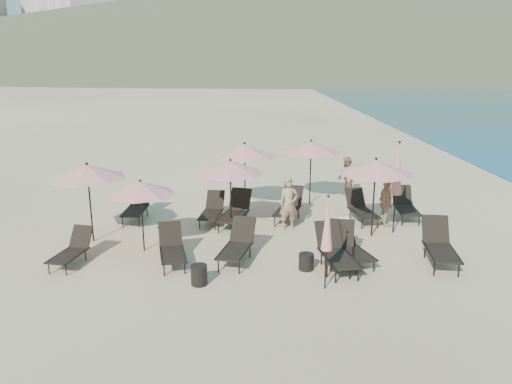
{
  "coord_description": "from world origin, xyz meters",
  "views": [
    {
      "loc": [
        -1.51,
        -11.64,
        5.21
      ],
      "look_at": [
        -1.12,
        3.5,
        1.1
      ],
      "focal_mm": 35.0,
      "sensor_mm": 36.0,
      "label": 1
    }
  ],
  "objects_px": {
    "umbrella_open_4": "(311,147)",
    "beachgoer_b": "(346,177)",
    "lounger_0": "(72,249)",
    "side_table_1": "(306,262)",
    "lounger_5": "(440,245)",
    "lounger_3": "(340,248)",
    "lounger_7": "(212,210)",
    "lounger_1": "(172,247)",
    "lounger_6": "(137,206)",
    "umbrella_open_0": "(140,188)",
    "lounger_10": "(361,208)",
    "umbrella_open_3": "(245,150)",
    "lounger_11": "(405,205)",
    "lounger_12": "(350,244)",
    "lounger_8": "(235,211)",
    "umbrella_closed_1": "(398,170)",
    "umbrella_open_2": "(376,167)",
    "beachgoer_c": "(386,203)",
    "lounger_2": "(237,244)",
    "side_table_0": "(199,275)",
    "beachgoer_a": "(289,204)",
    "umbrella_closed_0": "(327,224)",
    "umbrella_open_5": "(87,172)",
    "umbrella_open_1": "(230,167)",
    "lounger_4": "(336,250)",
    "lounger_9": "(289,206)"
  },
  "relations": [
    {
      "from": "umbrella_closed_0",
      "to": "side_table_0",
      "type": "relative_size",
      "value": 4.66
    },
    {
      "from": "beachgoer_a",
      "to": "umbrella_open_1",
      "type": "bearing_deg",
      "value": 166.24
    },
    {
      "from": "lounger_8",
      "to": "lounger_7",
      "type": "bearing_deg",
      "value": 171.95
    },
    {
      "from": "side_table_1",
      "to": "beachgoer_c",
      "type": "height_order",
      "value": "beachgoer_c"
    },
    {
      "from": "lounger_6",
      "to": "umbrella_closed_0",
      "type": "bearing_deg",
      "value": -41.55
    },
    {
      "from": "lounger_0",
      "to": "lounger_7",
      "type": "xyz_separation_m",
      "value": [
        3.43,
        3.31,
        0.03
      ]
    },
    {
      "from": "umbrella_open_2",
      "to": "side_table_1",
      "type": "relative_size",
      "value": 5.73
    },
    {
      "from": "umbrella_closed_0",
      "to": "beachgoer_c",
      "type": "bearing_deg",
      "value": 59.26
    },
    {
      "from": "lounger_8",
      "to": "umbrella_open_5",
      "type": "xyz_separation_m",
      "value": [
        -4.14,
        -1.31,
        1.59
      ]
    },
    {
      "from": "umbrella_open_5",
      "to": "umbrella_open_3",
      "type": "bearing_deg",
      "value": 32.8
    },
    {
      "from": "umbrella_open_4",
      "to": "beachgoer_a",
      "type": "distance_m",
      "value": 3.26
    },
    {
      "from": "umbrella_closed_0",
      "to": "lounger_3",
      "type": "bearing_deg",
      "value": 65.98
    },
    {
      "from": "lounger_6",
      "to": "umbrella_closed_1",
      "type": "bearing_deg",
      "value": -7.8
    },
    {
      "from": "lounger_3",
      "to": "lounger_7",
      "type": "xyz_separation_m",
      "value": [
        -3.5,
        3.57,
        -0.05
      ]
    },
    {
      "from": "lounger_0",
      "to": "lounger_11",
      "type": "distance_m",
      "value": 10.45
    },
    {
      "from": "lounger_0",
      "to": "side_table_1",
      "type": "bearing_deg",
      "value": 8.32
    },
    {
      "from": "side_table_0",
      "to": "beachgoer_a",
      "type": "bearing_deg",
      "value": 57.4
    },
    {
      "from": "lounger_0",
      "to": "umbrella_open_0",
      "type": "distance_m",
      "value": 2.35
    },
    {
      "from": "lounger_1",
      "to": "lounger_6",
      "type": "relative_size",
      "value": 0.99
    },
    {
      "from": "umbrella_open_2",
      "to": "lounger_7",
      "type": "bearing_deg",
      "value": 163.58
    },
    {
      "from": "lounger_11",
      "to": "umbrella_open_4",
      "type": "relative_size",
      "value": 0.73
    },
    {
      "from": "lounger_6",
      "to": "lounger_10",
      "type": "xyz_separation_m",
      "value": [
        7.36,
        -0.4,
        -0.01
      ]
    },
    {
      "from": "lounger_2",
      "to": "lounger_3",
      "type": "height_order",
      "value": "lounger_3"
    },
    {
      "from": "lounger_2",
      "to": "side_table_0",
      "type": "xyz_separation_m",
      "value": [
        -0.89,
        -1.42,
        -0.22
      ]
    },
    {
      "from": "lounger_0",
      "to": "beachgoer_b",
      "type": "relative_size",
      "value": 1.01
    },
    {
      "from": "lounger_9",
      "to": "beachgoer_c",
      "type": "height_order",
      "value": "beachgoer_c"
    },
    {
      "from": "lounger_4",
      "to": "umbrella_open_5",
      "type": "relative_size",
      "value": 0.8
    },
    {
      "from": "side_table_1",
      "to": "lounger_7",
      "type": "bearing_deg",
      "value": 124.11
    },
    {
      "from": "umbrella_open_3",
      "to": "beachgoer_c",
      "type": "relative_size",
      "value": 1.6
    },
    {
      "from": "lounger_1",
      "to": "umbrella_open_2",
      "type": "relative_size",
      "value": 0.71
    },
    {
      "from": "umbrella_closed_0",
      "to": "beachgoer_c",
      "type": "xyz_separation_m",
      "value": [
        2.62,
        4.4,
        -0.81
      ]
    },
    {
      "from": "lounger_8",
      "to": "umbrella_closed_1",
      "type": "distance_m",
      "value": 5.13
    },
    {
      "from": "lounger_0",
      "to": "lounger_5",
      "type": "relative_size",
      "value": 0.82
    },
    {
      "from": "lounger_4",
      "to": "lounger_6",
      "type": "distance_m",
      "value": 7.18
    },
    {
      "from": "lounger_6",
      "to": "beachgoer_b",
      "type": "distance_m",
      "value": 7.87
    },
    {
      "from": "lounger_10",
      "to": "umbrella_open_3",
      "type": "xyz_separation_m",
      "value": [
        -3.78,
        1.23,
        1.7
      ]
    },
    {
      "from": "umbrella_open_4",
      "to": "beachgoer_b",
      "type": "height_order",
      "value": "umbrella_open_4"
    },
    {
      "from": "lounger_3",
      "to": "lounger_6",
      "type": "relative_size",
      "value": 1.08
    },
    {
      "from": "umbrella_open_4",
      "to": "umbrella_closed_0",
      "type": "relative_size",
      "value": 1.05
    },
    {
      "from": "lounger_1",
      "to": "lounger_2",
      "type": "bearing_deg",
      "value": -7.34
    },
    {
      "from": "lounger_11",
      "to": "lounger_12",
      "type": "bearing_deg",
      "value": -121.74
    },
    {
      "from": "umbrella_open_2",
      "to": "umbrella_open_5",
      "type": "relative_size",
      "value": 1.02
    },
    {
      "from": "side_table_1",
      "to": "lounger_9",
      "type": "bearing_deg",
      "value": 91.13
    },
    {
      "from": "lounger_3",
      "to": "beachgoer_b",
      "type": "distance_m",
      "value": 6.62
    },
    {
      "from": "beachgoer_b",
      "to": "umbrella_open_3",
      "type": "bearing_deg",
      "value": -75.07
    },
    {
      "from": "lounger_9",
      "to": "side_table_0",
      "type": "xyz_separation_m",
      "value": [
        -2.56,
        -4.8,
        -0.23
      ]
    },
    {
      "from": "lounger_3",
      "to": "lounger_9",
      "type": "xyz_separation_m",
      "value": [
        -0.99,
        3.74,
        -0.0
      ]
    },
    {
      "from": "lounger_4",
      "to": "umbrella_closed_1",
      "type": "xyz_separation_m",
      "value": [
        2.26,
        2.61,
        1.49
      ]
    },
    {
      "from": "lounger_11",
      "to": "umbrella_open_3",
      "type": "xyz_separation_m",
      "value": [
        -5.32,
        0.98,
        1.69
      ]
    },
    {
      "from": "lounger_1",
      "to": "umbrella_open_1",
      "type": "relative_size",
      "value": 0.75
    }
  ]
}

